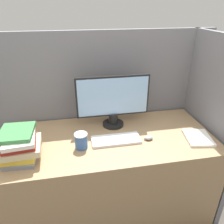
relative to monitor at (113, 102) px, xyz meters
name	(u,v)px	position (x,y,z in m)	size (l,w,h in m)	color
cubicle_panel_rear	(101,114)	(-0.08, 0.22, -0.21)	(2.05, 0.04, 1.50)	slate
cubicle_panel_right	(206,125)	(0.79, -0.16, -0.21)	(0.04, 0.80, 1.50)	slate
desk	(108,174)	(-0.08, -0.19, -0.59)	(1.65, 0.74, 0.75)	#937551
monitor	(113,102)	(0.00, 0.00, 0.00)	(0.60, 0.18, 0.43)	black
keyboard	(116,140)	(-0.02, -0.25, -0.21)	(0.37, 0.15, 0.02)	silver
mouse	(149,138)	(0.22, -0.27, -0.20)	(0.07, 0.05, 0.03)	gray
coffee_cup	(81,141)	(-0.29, -0.29, -0.16)	(0.09, 0.09, 0.12)	#335999
book_stack	(21,145)	(-0.69, -0.32, -0.12)	(0.26, 0.32, 0.20)	slate
paper_pile	(198,138)	(0.60, -0.34, -0.21)	(0.22, 0.26, 0.02)	white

